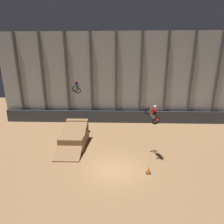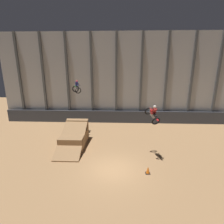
% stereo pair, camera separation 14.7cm
% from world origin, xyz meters
% --- Properties ---
extents(ground_plane, '(60.00, 60.00, 0.00)m').
position_xyz_m(ground_plane, '(0.00, 0.00, 0.00)').
color(ground_plane, '#9E754C').
extents(arena_back_wall, '(32.00, 0.40, 12.23)m').
position_xyz_m(arena_back_wall, '(0.00, 12.23, 6.12)').
color(arena_back_wall, '#ADB2B7').
rests_on(arena_back_wall, ground_plane).
extents(lower_barrier, '(31.36, 0.20, 1.73)m').
position_xyz_m(lower_barrier, '(0.00, 11.53, 0.86)').
color(lower_barrier, '#383D47').
rests_on(lower_barrier, ground_plane).
extents(dirt_ramp, '(2.37, 5.24, 2.37)m').
position_xyz_m(dirt_ramp, '(-4.15, 4.43, 0.80)').
color(dirt_ramp, '#966F48').
rests_on(dirt_ramp, ground_plane).
extents(rider_bike_left_air, '(0.81, 1.73, 1.61)m').
position_xyz_m(rider_bike_left_air, '(-4.36, 7.33, 5.53)').
color(rider_bike_left_air, black).
extents(rider_bike_right_air, '(1.23, 1.90, 1.67)m').
position_xyz_m(rider_bike_right_air, '(3.29, 2.17, 4.02)').
color(rider_bike_right_air, black).
extents(traffic_cone_near_ramp, '(0.36, 0.36, 0.58)m').
position_xyz_m(traffic_cone_near_ramp, '(2.68, -0.40, 0.28)').
color(traffic_cone_near_ramp, black).
rests_on(traffic_cone_near_ramp, ground_plane).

